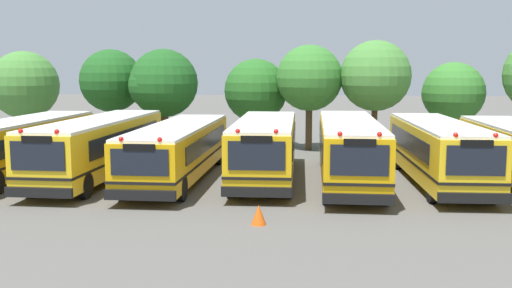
{
  "coord_description": "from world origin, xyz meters",
  "views": [
    {
      "loc": [
        1.99,
        -24.7,
        4.89
      ],
      "look_at": [
        -0.34,
        0.0,
        1.6
      ],
      "focal_mm": 40.17,
      "sensor_mm": 36.0,
      "label": 1
    }
  ],
  "objects": [
    {
      "name": "tree_2",
      "position": [
        -6.81,
        8.68,
        3.96
      ],
      "size": [
        4.05,
        4.05,
        6.04
      ],
      "color": "#4C3823",
      "rests_on": "ground_plane"
    },
    {
      "name": "tree_1",
      "position": [
        -10.34,
        9.79,
        4.17
      ],
      "size": [
        3.86,
        3.86,
        6.06
      ],
      "color": "#4C3823",
      "rests_on": "ground_plane"
    },
    {
      "name": "traffic_cone",
      "position": [
        0.43,
        -7.24,
        0.32
      ],
      "size": [
        0.49,
        0.49,
        0.64
      ],
      "primitive_type": "cone",
      "color": "#EA5914",
      "rests_on": "ground_plane"
    },
    {
      "name": "school_bus_1",
      "position": [
        -7.39,
        -0.04,
        1.46
      ],
      "size": [
        2.75,
        11.48,
        2.77
      ],
      "rotation": [
        0.0,
        0.0,
        3.12
      ],
      "color": "yellow",
      "rests_on": "ground_plane"
    },
    {
      "name": "school_bus_5",
      "position": [
        7.45,
        0.05,
        1.44
      ],
      "size": [
        2.7,
        10.56,
        2.74
      ],
      "rotation": [
        0.0,
        0.0,
        3.17
      ],
      "color": "yellow",
      "rests_on": "ground_plane"
    },
    {
      "name": "school_bus_2",
      "position": [
        -3.78,
        -0.04,
        1.35
      ],
      "size": [
        2.66,
        11.63,
        2.54
      ],
      "rotation": [
        0.0,
        0.0,
        3.13
      ],
      "color": "#EAA80C",
      "rests_on": "ground_plane"
    },
    {
      "name": "tree_6",
      "position": [
        10.46,
        10.83,
        3.4
      ],
      "size": [
        3.7,
        3.7,
        5.27
      ],
      "color": "#4C3823",
      "rests_on": "ground_plane"
    },
    {
      "name": "tree_0",
      "position": [
        -16.29,
        10.82,
        3.83
      ],
      "size": [
        4.37,
        4.37,
        6.0
      ],
      "color": "#4C3823",
      "rests_on": "ground_plane"
    },
    {
      "name": "tree_3",
      "position": [
        -1.36,
        10.88,
        3.5
      ],
      "size": [
        3.94,
        3.94,
        5.49
      ],
      "color": "#4C3823",
      "rests_on": "ground_plane"
    },
    {
      "name": "school_bus_4",
      "position": [
        3.7,
        0.08,
        1.47
      ],
      "size": [
        2.52,
        11.62,
        2.79
      ],
      "rotation": [
        0.0,
        0.0,
        3.13
      ],
      "color": "#EAA80C",
      "rests_on": "ground_plane"
    },
    {
      "name": "ground_plane",
      "position": [
        0.0,
        0.0,
        0.0
      ],
      "size": [
        160.0,
        160.0,
        0.0
      ],
      "primitive_type": "plane",
      "color": "#595651"
    },
    {
      "name": "school_bus_0",
      "position": [
        -11.1,
        0.04,
        1.42
      ],
      "size": [
        2.63,
        11.2,
        2.7
      ],
      "rotation": [
        0.0,
        0.0,
        3.12
      ],
      "color": "#EAA80C",
      "rests_on": "ground_plane"
    },
    {
      "name": "tree_4",
      "position": [
        1.93,
        9.61,
        4.31
      ],
      "size": [
        3.93,
        3.93,
        6.28
      ],
      "color": "#4C3823",
      "rests_on": "ground_plane"
    },
    {
      "name": "tree_5",
      "position": [
        5.7,
        9.31,
        4.47
      ],
      "size": [
        4.12,
        4.12,
        6.52
      ],
      "color": "#4C3823",
      "rests_on": "ground_plane"
    },
    {
      "name": "school_bus_3",
      "position": [
        0.06,
        0.21,
        1.45
      ],
      "size": [
        2.68,
        10.34,
        2.77
      ],
      "rotation": [
        0.0,
        0.0,
        3.16
      ],
      "color": "yellow",
      "rests_on": "ground_plane"
    }
  ]
}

